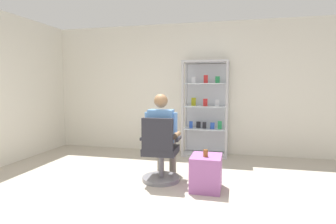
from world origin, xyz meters
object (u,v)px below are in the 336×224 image
Objects in this scene: tea_glass at (206,153)px; display_cabinet_main at (206,108)px; office_chair at (160,156)px; storage_crate at (206,173)px; seated_shopkeeper at (163,132)px.

display_cabinet_main is at bearing 96.16° from tea_glass.
display_cabinet_main reaches higher than office_chair.
office_chair reaches higher than storage_crate.
tea_glass is (0.68, -0.19, 0.12)m from office_chair.
office_chair is 2.06× the size of storage_crate.
seated_shopkeeper reaches higher than office_chair.
storage_crate is 4.98× the size of tea_glass.
office_chair is (-0.47, -1.78, -0.57)m from display_cabinet_main.
storage_crate is (0.22, -1.92, -0.73)m from display_cabinet_main.
tea_glass is at bearing -83.84° from display_cabinet_main.
display_cabinet_main reaches higher than seated_shopkeeper.
seated_shopkeeper is 0.80m from tea_glass.
tea_glass is at bearing -15.73° from office_chair.
display_cabinet_main is 20.26× the size of tea_glass.
display_cabinet_main is at bearing 73.77° from seated_shopkeeper.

